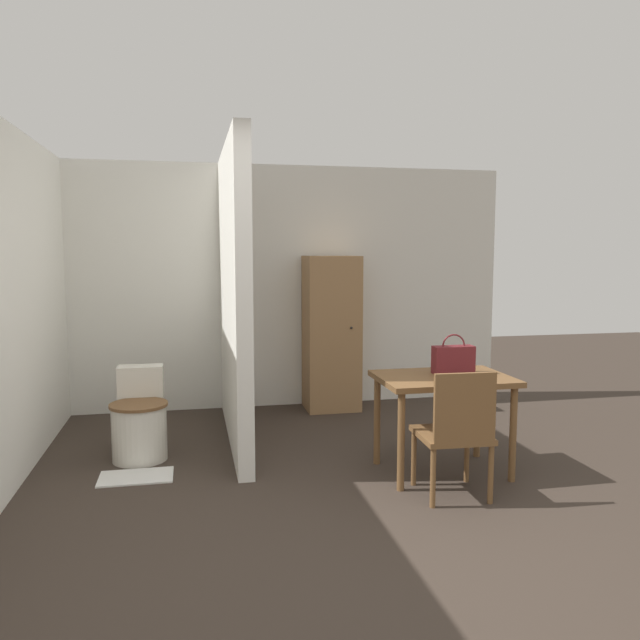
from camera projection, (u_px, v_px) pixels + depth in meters
ground_plane at (363, 577)px, 3.12m from camera, size 16.00×16.00×0.00m
wall_back at (270, 287)px, 6.51m from camera, size 5.00×0.12×2.50m
wall_left at (6, 305)px, 4.30m from camera, size 0.12×4.57×2.50m
partition_wall at (234, 295)px, 5.31m from camera, size 0.12×2.17×2.50m
dining_table at (443, 389)px, 4.53m from camera, size 0.95×0.67×0.72m
wooden_chair at (456, 430)px, 4.06m from camera, size 0.47×0.47×0.87m
toilet at (140, 422)px, 4.89m from camera, size 0.44×0.59×0.69m
handbag at (453, 359)px, 4.60m from camera, size 0.31×0.11×0.30m
wooden_cabinet at (331, 333)px, 6.38m from camera, size 0.54×0.48×1.58m
bath_mat at (136, 477)px, 4.49m from camera, size 0.52×0.32×0.01m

